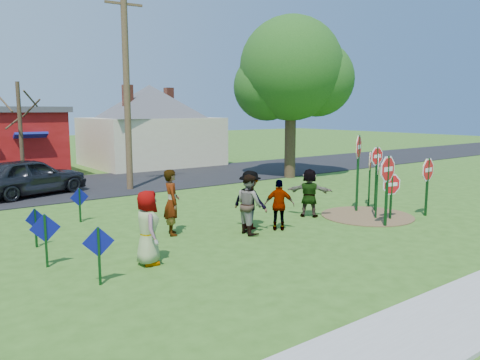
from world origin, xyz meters
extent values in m
plane|color=#325A19|center=(0.00, 0.00, 0.00)|extent=(120.00, 120.00, 0.00)
cube|color=black|center=(0.00, 11.50, 0.02)|extent=(120.00, 7.50, 0.04)
cylinder|color=brown|center=(4.50, -1.00, 0.01)|extent=(3.20, 3.20, 0.03)
cube|color=navy|center=(-3.00, 14.40, 2.40)|extent=(1.60, 0.78, 0.45)
cube|color=beige|center=(5.50, 18.00, 1.60)|extent=(8.00, 7.00, 3.20)
pyramid|color=#4C4C51|center=(5.50, 18.00, 5.40)|extent=(9.40, 9.40, 2.20)
cube|color=brown|center=(3.50, 17.00, 4.60)|extent=(0.55, 0.55, 1.40)
cube|color=brown|center=(7.50, 19.00, 4.60)|extent=(0.55, 0.55, 1.40)
cube|color=#103B16|center=(3.74, -2.30, 1.14)|extent=(0.07, 0.08, 2.29)
cylinder|color=white|center=(3.74, -2.30, 1.87)|extent=(1.15, 0.15, 1.15)
cylinder|color=red|center=(3.74, -2.30, 1.87)|extent=(0.99, 0.13, 0.99)
cube|color=white|center=(3.74, -2.30, 1.87)|extent=(0.51, 0.06, 0.14)
cube|color=#103B16|center=(4.81, -0.27, 1.41)|extent=(0.09, 0.10, 2.83)
cylinder|color=white|center=(4.81, -0.27, 2.39)|extent=(1.07, 0.58, 1.20)
cylinder|color=red|center=(4.81, -0.27, 2.39)|extent=(0.92, 0.50, 1.03)
cube|color=white|center=(4.81, -0.27, 2.39)|extent=(0.47, 0.25, 0.15)
cylinder|color=gold|center=(4.81, -0.27, 2.39)|extent=(1.06, 0.57, 1.20)
cube|color=#103B16|center=(5.37, -0.66, 1.20)|extent=(0.05, 0.06, 2.39)
cylinder|color=white|center=(5.37, -0.66, 2.05)|extent=(0.93, 0.05, 0.93)
cylinder|color=red|center=(5.37, -0.66, 2.05)|extent=(0.81, 0.04, 0.81)
cube|color=white|center=(5.37, -0.66, 2.05)|extent=(0.41, 0.02, 0.12)
cube|color=#103B16|center=(5.96, 0.07, 1.07)|extent=(0.08, 0.08, 2.14)
cylinder|color=white|center=(5.96, 0.07, 1.78)|extent=(0.84, 0.55, 0.99)
cylinder|color=red|center=(5.96, 0.07, 1.78)|extent=(0.73, 0.48, 0.85)
cube|color=white|center=(5.96, 0.07, 1.78)|extent=(0.37, 0.24, 0.12)
cylinder|color=gold|center=(5.96, 0.07, 1.78)|extent=(0.84, 0.55, 0.99)
cube|color=#103B16|center=(4.72, -1.80, 0.79)|extent=(0.07, 0.08, 1.58)
cylinder|color=white|center=(4.72, -1.80, 1.22)|extent=(0.96, 0.28, 0.99)
cylinder|color=red|center=(4.72, -1.80, 1.22)|extent=(0.83, 0.25, 0.85)
cube|color=white|center=(4.72, -1.80, 1.22)|extent=(0.42, 0.12, 0.12)
cube|color=#103B16|center=(6.22, -2.20, 1.03)|extent=(0.07, 0.08, 2.05)
cylinder|color=white|center=(6.22, -2.20, 1.65)|extent=(1.12, 0.15, 1.12)
cylinder|color=red|center=(6.22, -2.20, 1.65)|extent=(0.96, 0.13, 0.97)
cube|color=white|center=(6.22, -2.20, 1.65)|extent=(0.49, 0.06, 0.14)
cylinder|color=gold|center=(6.22, -2.20, 1.65)|extent=(1.12, 0.14, 1.12)
cube|color=#103B16|center=(4.42, -1.42, 1.13)|extent=(0.08, 0.09, 2.27)
cylinder|color=white|center=(4.42, -1.42, 1.90)|extent=(0.79, 0.64, 1.00)
cylinder|color=red|center=(4.42, -1.42, 1.90)|extent=(0.69, 0.56, 0.87)
cube|color=white|center=(4.42, -1.42, 1.90)|extent=(0.35, 0.28, 0.12)
cube|color=#103B16|center=(-5.44, -1.75, 0.63)|extent=(0.07, 0.07, 1.26)
cube|color=navy|center=(-5.44, -1.75, 0.95)|extent=(0.66, 0.17, 0.67)
cube|color=#103B16|center=(-6.03, 0.13, 0.64)|extent=(0.07, 0.07, 1.28)
cube|color=navy|center=(-6.03, 0.13, 0.95)|extent=(0.69, 0.15, 0.70)
cube|color=#103B16|center=(-5.82, 2.00, 0.54)|extent=(0.06, 0.06, 1.07)
cube|color=navy|center=(-5.82, 2.00, 0.80)|extent=(0.54, 0.20, 0.56)
cube|color=#103B16|center=(-3.91, 4.18, 0.57)|extent=(0.05, 0.06, 1.15)
cube|color=navy|center=(-3.91, 4.18, 0.85)|extent=(0.63, 0.06, 0.63)
imported|color=#363C87|center=(-4.00, -1.12, 0.91)|extent=(0.75, 0.99, 1.82)
imported|color=#287E62|center=(-2.21, 0.94, 0.99)|extent=(0.68, 0.84, 1.98)
imported|color=brown|center=(-0.27, -0.33, 0.91)|extent=(0.79, 0.96, 1.81)
imported|color=#38373D|center=(0.11, 0.11, 0.92)|extent=(1.03, 1.35, 1.85)
imported|color=#523362|center=(0.71, -0.59, 0.80)|extent=(0.96, 0.90, 1.60)
imported|color=#1E5126|center=(2.80, 0.19, 0.85)|extent=(1.40, 1.54, 1.71)
imported|color=#2F2F34|center=(-4.06, 10.29, 0.86)|extent=(5.17, 3.25, 1.64)
cylinder|color=#4C3823|center=(0.10, 9.28, 4.79)|extent=(0.30, 0.30, 9.58)
cube|color=#4C3823|center=(0.10, 9.28, 8.41)|extent=(1.70, 0.28, 0.11)
cylinder|color=#382819|center=(8.90, 7.76, 2.37)|extent=(0.60, 0.60, 4.75)
sphere|color=#144412|center=(8.90, 7.76, 5.94)|extent=(5.61, 5.61, 5.61)
sphere|color=#144412|center=(10.20, 7.11, 5.40)|extent=(4.10, 4.10, 4.10)
sphere|color=#144412|center=(7.93, 8.62, 4.96)|extent=(3.67, 3.67, 3.67)
cylinder|color=#382819|center=(-3.95, 12.01, 2.50)|extent=(0.18, 0.18, 4.99)
camera|label=1|loc=(-8.79, -11.23, 3.71)|focal=35.00mm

